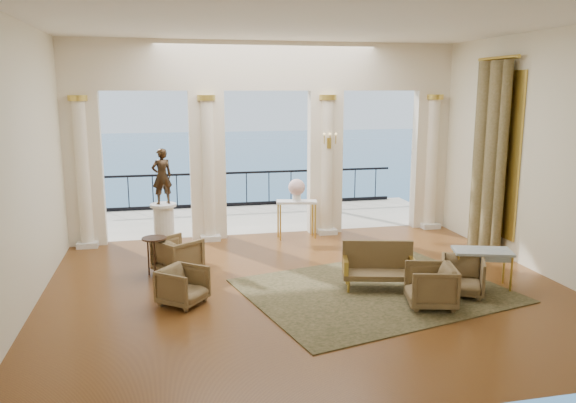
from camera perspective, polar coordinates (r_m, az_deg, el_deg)
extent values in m
plane|color=#44200F|center=(9.94, 2.03, -8.86)|extent=(9.00, 9.00, 0.00)
plane|color=#F3EBCC|center=(5.67, 12.29, -0.89)|extent=(9.00, 0.00, 9.00)
plane|color=#F3EBCC|center=(9.36, -25.67, 2.98)|extent=(0.00, 8.00, 8.00)
plane|color=#F3EBCC|center=(11.39, 24.68, 4.36)|extent=(0.00, 8.00, 8.00)
plane|color=white|center=(9.39, 2.23, 17.88)|extent=(9.00, 9.00, 0.00)
cube|color=#FAEAC8|center=(13.10, -2.16, 13.59)|extent=(9.00, 0.30, 1.10)
cube|color=#FAEAC8|center=(13.11, -20.03, 3.06)|extent=(0.80, 0.30, 3.40)
cylinder|color=#FAEAC8|center=(12.95, -20.10, 2.51)|extent=(0.28, 0.28, 3.20)
cylinder|color=gold|center=(12.82, -20.60, 9.81)|extent=(0.40, 0.40, 0.12)
cube|color=silver|center=(13.25, -19.65, -4.08)|extent=(0.45, 0.45, 0.12)
cube|color=#FAEAC8|center=(13.03, -8.17, 3.58)|extent=(0.80, 0.30, 3.40)
cylinder|color=#FAEAC8|center=(12.86, -8.09, 3.03)|extent=(0.28, 0.28, 3.20)
cylinder|color=gold|center=(12.74, -8.30, 10.40)|extent=(0.40, 0.40, 0.12)
cube|color=silver|center=(13.17, -7.91, -3.61)|extent=(0.45, 0.45, 0.12)
cube|color=#FAEAC8|center=(13.52, 3.77, 3.95)|extent=(0.80, 0.30, 3.40)
cylinder|color=#FAEAC8|center=(13.36, 3.98, 3.43)|extent=(0.28, 0.28, 3.20)
cylinder|color=gold|center=(13.24, 4.08, 10.52)|extent=(0.40, 0.40, 0.12)
cube|color=silver|center=(13.66, 3.89, -2.99)|extent=(0.45, 0.45, 0.12)
cube|color=#FAEAC8|center=(14.50, 14.10, 4.13)|extent=(0.80, 0.30, 3.40)
cylinder|color=#FAEAC8|center=(14.36, 14.40, 3.64)|extent=(0.28, 0.28, 3.20)
cylinder|color=gold|center=(14.24, 14.73, 10.23)|extent=(0.40, 0.40, 0.12)
cube|color=silver|center=(14.63, 14.10, -2.34)|extent=(0.45, 0.45, 0.12)
cube|color=#AFA693|center=(15.41, -3.35, -1.75)|extent=(10.00, 3.60, 0.10)
cube|color=black|center=(16.77, -4.26, 2.95)|extent=(9.00, 0.06, 0.06)
cube|color=black|center=(16.94, -4.21, -0.23)|extent=(9.00, 0.06, 0.10)
cylinder|color=black|center=(16.85, -4.23, 1.27)|extent=(0.03, 0.03, 1.00)
cylinder|color=black|center=(16.78, -18.23, 0.69)|extent=(0.03, 0.03, 1.00)
cylinder|color=black|center=(17.89, 8.88, 1.75)|extent=(0.03, 0.03, 1.00)
cylinder|color=#4C3823|center=(16.28, 3.13, 6.61)|extent=(0.20, 0.20, 4.20)
plane|color=#215984|center=(69.71, -10.39, 3.33)|extent=(160.00, 160.00, 0.00)
cylinder|color=brown|center=(12.16, 20.87, 3.83)|extent=(0.26, 0.26, 4.00)
cylinder|color=brown|center=(12.51, 19.60, 4.11)|extent=(0.32, 0.32, 4.00)
cylinder|color=brown|center=(12.91, 18.70, 4.37)|extent=(0.26, 0.26, 4.00)
cylinder|color=gold|center=(12.49, 20.59, 13.47)|extent=(0.08, 1.40, 0.08)
cube|color=gold|center=(12.61, 20.44, 4.56)|extent=(0.04, 1.60, 3.40)
cube|color=gold|center=(13.16, 4.19, 5.93)|extent=(0.10, 0.04, 0.25)
cylinder|color=gold|center=(13.04, 3.70, 6.33)|extent=(0.02, 0.02, 0.22)
cylinder|color=gold|center=(13.08, 4.29, 6.34)|extent=(0.02, 0.02, 0.22)
cylinder|color=gold|center=(13.12, 4.88, 6.34)|extent=(0.02, 0.02, 0.22)
cube|color=#262D15|center=(9.94, 8.81, -8.92)|extent=(4.91, 4.21, 0.02)
imported|color=#3F2D1A|center=(9.32, -10.63, -8.25)|extent=(0.89, 0.89, 0.67)
imported|color=#3F2D1A|center=(10.00, 17.29, -7.08)|extent=(0.92, 0.90, 0.72)
imported|color=#3F2D1A|center=(9.33, 14.30, -8.12)|extent=(0.85, 0.88, 0.75)
imported|color=#3F2D1A|center=(10.86, -11.13, -5.20)|extent=(0.99, 1.00, 0.76)
cube|color=#3F2D1A|center=(9.93, 9.19, -7.34)|extent=(1.32, 0.80, 0.09)
cube|color=#3F2D1A|center=(10.07, 9.07, -5.32)|extent=(1.22, 0.38, 0.50)
cube|color=gold|center=(9.82, 5.85, -6.44)|extent=(0.20, 0.51, 0.24)
cube|color=gold|center=(9.97, 12.53, -6.40)|extent=(0.20, 0.51, 0.24)
cylinder|color=gold|center=(9.74, 6.16, -8.63)|extent=(0.05, 0.05, 0.23)
cylinder|color=gold|center=(9.87, 12.39, -8.55)|extent=(0.05, 0.05, 0.23)
cylinder|color=gold|center=(10.12, 6.00, -7.85)|extent=(0.05, 0.05, 0.23)
cylinder|color=gold|center=(10.25, 12.00, -7.79)|extent=(0.05, 0.05, 0.23)
cube|color=#8FA5B6|center=(10.39, 19.15, -4.79)|extent=(1.11, 0.82, 0.04)
cylinder|color=gold|center=(10.18, 16.84, -6.97)|extent=(0.04, 0.04, 0.63)
cylinder|color=gold|center=(10.40, 21.73, -6.92)|extent=(0.04, 0.04, 0.63)
cylinder|color=gold|center=(10.60, 16.37, -6.22)|extent=(0.04, 0.04, 0.63)
cylinder|color=gold|center=(10.81, 21.08, -6.18)|extent=(0.04, 0.04, 0.63)
cylinder|color=silver|center=(12.30, -12.37, -4.94)|extent=(0.58, 0.58, 0.08)
cylinder|color=silver|center=(12.18, -12.47, -2.70)|extent=(0.43, 0.43, 0.93)
cylinder|color=silver|center=(12.07, -12.57, -0.36)|extent=(0.54, 0.54, 0.06)
imported|color=#312315|center=(11.96, -12.69, 2.52)|extent=(0.49, 0.40, 1.17)
cube|color=silver|center=(13.03, 0.88, -0.04)|extent=(0.99, 0.56, 0.05)
cylinder|color=gold|center=(13.00, -0.95, -2.07)|extent=(0.05, 0.05, 0.84)
cylinder|color=gold|center=(13.01, 2.71, -2.07)|extent=(0.05, 0.05, 0.84)
cylinder|color=gold|center=(13.26, -0.93, -1.81)|extent=(0.05, 0.05, 0.84)
cylinder|color=gold|center=(13.27, 2.67, -1.81)|extent=(0.05, 0.05, 0.84)
cylinder|color=white|center=(13.01, 0.89, 0.59)|extent=(0.19, 0.19, 0.24)
sphere|color=#EAA3A8|center=(12.97, 0.89, 1.45)|extent=(0.39, 0.39, 0.39)
cylinder|color=black|center=(10.67, -13.44, -3.66)|extent=(0.46, 0.46, 0.03)
cylinder|color=black|center=(10.84, -12.67, -5.43)|extent=(0.03, 0.03, 0.71)
cylinder|color=black|center=(10.85, -14.00, -5.48)|extent=(0.03, 0.03, 0.71)
cylinder|color=black|center=(10.63, -13.38, -5.79)|extent=(0.03, 0.03, 0.71)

